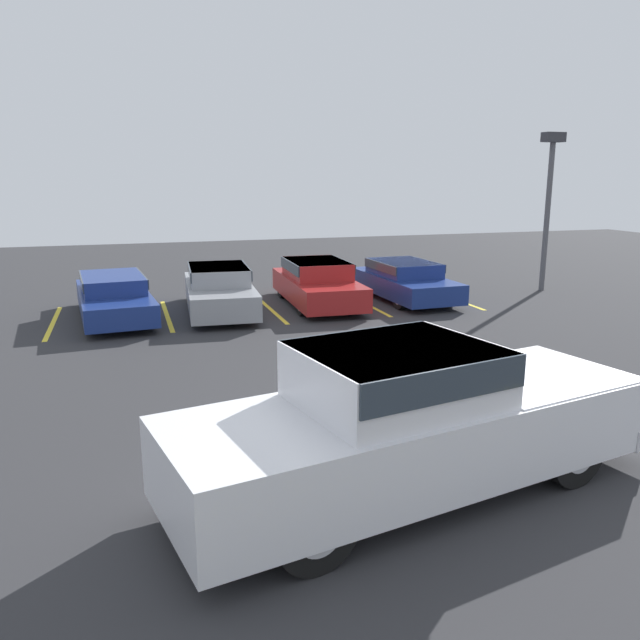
% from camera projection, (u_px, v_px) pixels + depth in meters
% --- Properties ---
extents(ground_plane, '(60.00, 60.00, 0.00)m').
position_uv_depth(ground_plane, '(398.00, 475.00, 7.89)').
color(ground_plane, '#2D2D30').
extents(stall_stripe_a, '(0.12, 4.02, 0.01)m').
position_uv_depth(stall_stripe_a, '(53.00, 323.00, 16.09)').
color(stall_stripe_a, yellow).
rests_on(stall_stripe_a, ground_plane).
extents(stall_stripe_b, '(0.12, 4.02, 0.01)m').
position_uv_depth(stall_stripe_b, '(167.00, 315.00, 16.93)').
color(stall_stripe_b, yellow).
rests_on(stall_stripe_b, ground_plane).
extents(stall_stripe_c, '(0.12, 4.02, 0.01)m').
position_uv_depth(stall_stripe_c, '(270.00, 309.00, 17.77)').
color(stall_stripe_c, yellow).
rests_on(stall_stripe_c, ground_plane).
extents(stall_stripe_d, '(0.12, 4.02, 0.01)m').
position_uv_depth(stall_stripe_d, '(364.00, 303.00, 18.60)').
color(stall_stripe_d, yellow).
rests_on(stall_stripe_d, ground_plane).
extents(stall_stripe_e, '(0.12, 4.02, 0.01)m').
position_uv_depth(stall_stripe_e, '(450.00, 297.00, 19.44)').
color(stall_stripe_e, yellow).
rests_on(stall_stripe_e, ground_plane).
extents(pickup_truck, '(6.23, 3.06, 1.83)m').
position_uv_depth(pickup_truck, '(416.00, 419.00, 7.32)').
color(pickup_truck, silver).
rests_on(pickup_truck, ground_plane).
extents(parked_sedan_a, '(2.13, 4.89, 1.15)m').
position_uv_depth(parked_sedan_a, '(114.00, 295.00, 16.49)').
color(parked_sedan_a, navy).
rests_on(parked_sedan_a, ground_plane).
extents(parked_sedan_b, '(2.05, 4.72, 1.28)m').
position_uv_depth(parked_sedan_b, '(219.00, 288.00, 17.24)').
color(parked_sedan_b, gray).
rests_on(parked_sedan_b, ground_plane).
extents(parked_sedan_c, '(1.96, 4.63, 1.30)m').
position_uv_depth(parked_sedan_c, '(317.00, 282.00, 18.22)').
color(parked_sedan_c, maroon).
rests_on(parked_sedan_c, ground_plane).
extents(parked_sedan_d, '(1.90, 4.45, 1.17)m').
position_uv_depth(parked_sedan_d, '(404.00, 279.00, 19.01)').
color(parked_sedan_d, navy).
rests_on(parked_sedan_d, ground_plane).
extents(light_post, '(0.70, 0.36, 5.04)m').
position_uv_depth(light_post, '(549.00, 190.00, 19.96)').
color(light_post, '#515156').
rests_on(light_post, ground_plane).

